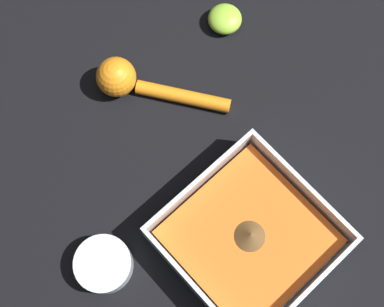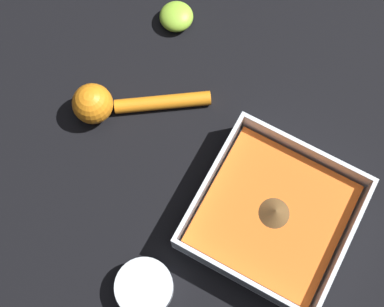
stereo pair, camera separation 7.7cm
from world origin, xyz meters
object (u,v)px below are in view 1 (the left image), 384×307
Objects in this scene: lemon_half at (225,19)px; square_dish at (248,238)px; spice_bowl at (104,264)px; lemon_squeezer at (132,82)px.

square_dish is at bearing 51.72° from lemon_half.
square_dish is 0.20m from spice_bowl.
square_dish is at bearing 138.67° from lemon_squeezer.
lemon_squeezer is (-0.03, -0.29, 0.01)m from square_dish.
lemon_squeezer reaches higher than spice_bowl.
spice_bowl is 0.43m from lemon_half.
square_dish and lemon_squeezer have the same top height.
lemon_half is at bearing -128.28° from square_dish.
spice_bowl is 0.43× the size of lemon_squeezer.
square_dish is 1.14× the size of lemon_squeezer.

